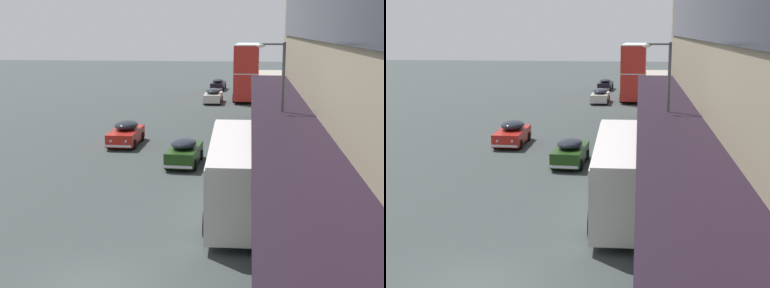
% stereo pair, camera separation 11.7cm
% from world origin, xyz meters
% --- Properties ---
extents(ground, '(240.00, 240.00, 0.00)m').
position_xyz_m(ground, '(0.00, 0.00, 0.00)').
color(ground, '#393F3F').
extents(transit_bus_kerbside_front, '(2.90, 10.12, 3.23)m').
position_xyz_m(transit_bus_kerbside_front, '(4.27, 7.56, 1.86)').
color(transit_bus_kerbside_front, beige).
rests_on(transit_bus_kerbside_front, ground).
extents(transit_bus_kerbside_rear, '(3.02, 10.35, 6.26)m').
position_xyz_m(transit_bus_kerbside_rear, '(4.36, 46.41, 3.37)').
color(transit_bus_kerbside_rear, red).
rests_on(transit_bus_kerbside_rear, ground).
extents(sedan_lead_near, '(1.97, 4.35, 1.61)m').
position_xyz_m(sedan_lead_near, '(0.94, 15.45, 0.79)').
color(sedan_lead_near, '#1F3F14').
rests_on(sedan_lead_near, ground).
extents(sedan_trailing_mid, '(1.96, 4.69, 1.52)m').
position_xyz_m(sedan_trailing_mid, '(0.54, 55.50, 0.76)').
color(sedan_trailing_mid, black).
rests_on(sedan_trailing_mid, ground).
extents(sedan_second_near, '(1.96, 4.57, 1.67)m').
position_xyz_m(sedan_second_near, '(-3.77, 20.64, 0.82)').
color(sedan_second_near, '#B11F18').
rests_on(sedan_second_near, ground).
extents(sedan_lead_mid, '(1.94, 4.71, 1.62)m').
position_xyz_m(sedan_lead_mid, '(0.76, 42.64, 0.80)').
color(sedan_lead_mid, beige).
rests_on(sedan_lead_mid, ground).
extents(pedestrian_at_kerb, '(0.51, 0.43, 1.86)m').
position_xyz_m(pedestrian_at_kerb, '(7.09, 9.47, 1.18)').
color(pedestrian_at_kerb, black).
rests_on(pedestrian_at_kerb, sidewalk_kerb).
extents(street_lamp, '(1.50, 0.28, 7.04)m').
position_xyz_m(street_lamp, '(6.24, 13.14, 4.24)').
color(street_lamp, '#4C4C51').
rests_on(street_lamp, sidewalk_kerb).
extents(fire_hydrant, '(0.20, 0.40, 0.70)m').
position_xyz_m(fire_hydrant, '(6.36, 7.13, 0.49)').
color(fire_hydrant, red).
rests_on(fire_hydrant, sidewalk_kerb).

